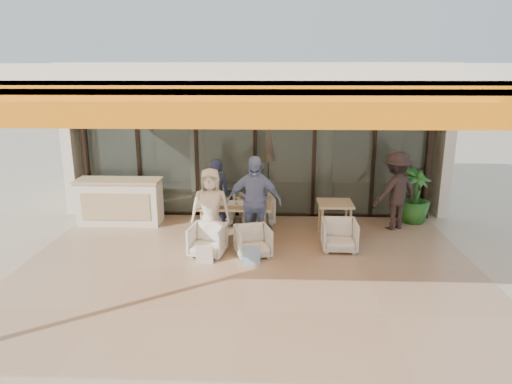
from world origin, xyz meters
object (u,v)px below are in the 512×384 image
host_counter (120,202)px  chair_far_left (219,208)px  chair_near_left (208,239)px  side_table (335,207)px  side_chair (339,234)px  potted_palm (414,196)px  diner_periwinkle (254,202)px  chair_far_right (257,208)px  diner_grey (256,197)px  diner_cream (211,208)px  dining_table (234,206)px  diner_navy (216,195)px  chair_near_right (253,240)px  standing_woman (396,191)px

host_counter → chair_far_left: host_counter is taller
chair_near_left → side_table: size_ratio=0.87×
chair_far_left → side_chair: size_ratio=1.02×
potted_palm → diner_periwinkle: bearing=-156.0°
host_counter → chair_far_right: 3.05m
diner_grey → diner_cream: 1.23m
dining_table → potted_palm: size_ratio=1.18×
host_counter → diner_cream: diner_cream is taller
side_chair → diner_cream: bearing=177.3°
dining_table → diner_navy: diner_navy is taller
diner_periwinkle → potted_palm: 3.88m
diner_periwinkle → diner_grey: bearing=90.6°
chair_far_left → diner_periwinkle: (0.84, -1.40, 0.56)m
host_counter → diner_grey: (3.04, -0.31, 0.23)m
diner_navy → side_table: diner_navy is taller
chair_near_right → diner_cream: (-0.84, 0.50, 0.46)m
diner_periwinkle → side_chair: size_ratio=2.71×
chair_near_left → standing_woman: standing_woman is taller
diner_navy → side_chair: diner_navy is taller
chair_far_right → chair_near_right: chair_far_right is taller
diner_grey → diner_navy: bearing=-10.6°
chair_far_left → diner_periwinkle: bearing=121.8°
chair_far_left → chair_near_left: chair_far_left is taller
chair_far_right → side_table: (1.64, -0.81, 0.27)m
diner_cream → potted_palm: diner_cream is taller
diner_cream → side_chair: size_ratio=2.34×
diner_cream → side_chair: diner_cream is taller
chair_near_left → diner_periwinkle: 1.14m
standing_woman → side_table: bearing=-8.2°
chair_far_right → dining_table: bearing=53.1°
dining_table → chair_near_left: 1.10m
chair_far_right → chair_near_left: 2.08m
diner_navy → potted_palm: size_ratio=1.25×
diner_navy → diner_periwinkle: bearing=128.7°
diner_grey → diner_cream: (-0.84, -0.90, 0.02)m
side_table → standing_woman: (1.35, 0.52, 0.22)m
chair_near_right → potted_palm: 4.11m
chair_far_right → chair_near_left: size_ratio=1.14×
diner_grey → potted_palm: 3.60m
diner_navy → diner_periwinkle: (0.84, -0.90, 0.11)m
host_counter → diner_cream: bearing=-28.9°
chair_near_right → side_table: side_table is taller
diner_periwinkle → side_table: (1.64, 0.59, -0.26)m
host_counter → diner_cream: 2.52m
diner_navy → side_chair: (2.48, -1.06, -0.46)m
chair_far_right → side_table: size_ratio=0.99×
host_counter → diner_cream: size_ratio=1.19×
potted_palm → side_table: bearing=-152.7°
dining_table → diner_grey: diner_grey is taller
chair_far_right → side_table: side_table is taller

